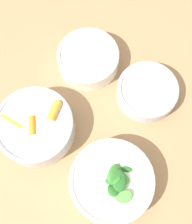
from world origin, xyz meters
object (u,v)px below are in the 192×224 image
object	(u,v)px
bowl_carrots	(35,126)
bowl_beans_hotdog	(88,59)
bowl_greens	(112,182)
bowl_cookies	(147,91)

from	to	relation	value
bowl_carrots	bowl_beans_hotdog	distance (m)	0.22
bowl_greens	bowl_cookies	xyz separation A→B (m)	(0.23, -0.02, -0.01)
bowl_carrots	bowl_greens	size ratio (longest dim) A/B	0.98
bowl_carrots	bowl_greens	xyz separation A→B (m)	(-0.07, -0.20, -0.00)
bowl_carrots	bowl_beans_hotdog	xyz separation A→B (m)	(0.21, -0.06, -0.01)
bowl_carrots	bowl_cookies	distance (m)	0.28
bowl_beans_hotdog	bowl_cookies	xyz separation A→B (m)	(-0.04, -0.16, -0.00)
bowl_beans_hotdog	bowl_cookies	bearing A→B (deg)	-104.23
bowl_cookies	bowl_greens	bearing A→B (deg)	174.15
bowl_carrots	bowl_greens	distance (m)	0.21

